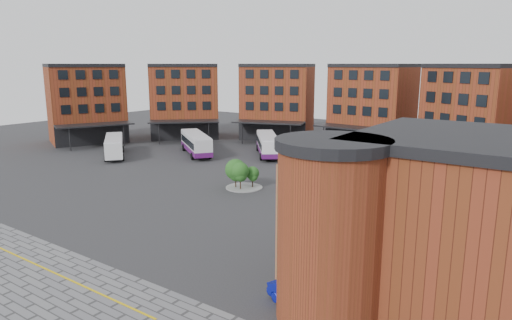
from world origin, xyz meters
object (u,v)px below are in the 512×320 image
Objects in this scene: tree_island at (240,173)px; bus_f at (462,188)px; blue_car at (297,298)px; bus_a at (114,145)px; bus_b at (196,143)px; bus_d at (321,151)px; bus_c at (268,144)px; bus_e at (411,160)px.

tree_island is 0.44× the size of bus_f.
tree_island is 1.02× the size of blue_car.
bus_b reaches higher than bus_a.
bus_b is at bearing 71.64° from blue_car.
bus_f reaches higher than blue_car.
bus_f is at bearing 23.42° from tree_island.
bus_b is 1.09× the size of bus_d.
bus_c is at bearing 171.25° from bus_d.
bus_f is at bearing -57.47° from bus_b.
bus_c is 9.32m from bus_d.
bus_c is at bearing 114.67° from tree_island.
bus_c and bus_e have the same top height.
bus_f is 29.62m from blue_car.
bus_a is at bearing -163.79° from bus_d.
bus_a is at bearing -137.84° from bus_e.
bus_b is 33.47m from bus_e.
blue_car is at bearing -61.18° from bus_e.
bus_a is at bearing 169.39° from bus_b.
tree_island is at bearing -132.17° from bus_f.
blue_car is at bearing -77.46° from bus_a.
bus_d is (19.22, 6.78, -0.30)m from bus_b.
bus_b is (9.47, 8.83, -0.01)m from bus_a.
bus_d is at bearing -157.26° from bus_e.
bus_e is at bearing -41.43° from bus_b.
bus_d is 0.88× the size of bus_e.
bus_d is at bearing -34.20° from bus_b.
bus_b is at bearing 145.91° from tree_island.
bus_b reaches higher than bus_d.
bus_a is 0.94× the size of bus_c.
bus_c is at bearing -13.37° from bus_a.
bus_f is (22.56, 9.77, -0.47)m from tree_island.
bus_a is 24.53m from bus_c.
bus_a is 0.90× the size of bus_b.
bus_d is 2.49× the size of blue_car.
bus_e is (42.19, 15.90, -0.06)m from bus_a.
bus_f is at bearing -28.09° from bus_e.
tree_island reaches higher than bus_b.
bus_a is at bearing 85.78° from blue_car.
tree_island is 28.24m from bus_a.
bus_d reaches higher than blue_car.
bus_a is (-27.99, 3.70, -0.08)m from tree_island.
bus_f is at bearing -44.31° from bus_a.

